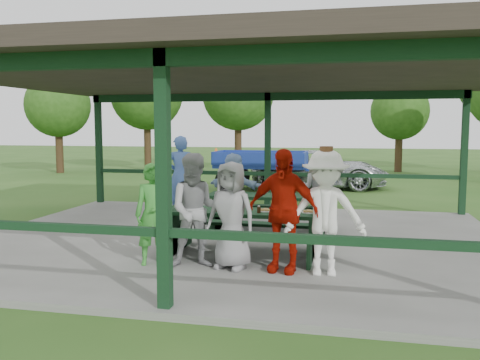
% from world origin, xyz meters
% --- Properties ---
extents(ground, '(90.00, 90.00, 0.00)m').
position_xyz_m(ground, '(0.00, 0.00, 0.00)').
color(ground, '#2A5319').
rests_on(ground, ground).
extents(concrete_slab, '(10.00, 8.00, 0.10)m').
position_xyz_m(concrete_slab, '(0.00, 0.00, 0.05)').
color(concrete_slab, slate).
rests_on(concrete_slab, ground).
extents(pavilion_structure, '(10.60, 8.60, 3.24)m').
position_xyz_m(pavilion_structure, '(0.00, 0.00, 3.17)').
color(pavilion_structure, black).
rests_on(pavilion_structure, concrete_slab).
extents(picnic_table_near, '(2.64, 1.39, 0.75)m').
position_xyz_m(picnic_table_near, '(0.39, -1.20, 0.58)').
color(picnic_table_near, black).
rests_on(picnic_table_near, concrete_slab).
extents(picnic_table_far, '(2.54, 1.39, 0.75)m').
position_xyz_m(picnic_table_far, '(0.53, 0.80, 0.57)').
color(picnic_table_far, black).
rests_on(picnic_table_far, concrete_slab).
extents(table_setting, '(2.41, 0.45, 0.10)m').
position_xyz_m(table_setting, '(0.44, -1.18, 0.88)').
color(table_setting, white).
rests_on(table_setting, picnic_table_near).
extents(contestant_green, '(0.67, 0.55, 1.57)m').
position_xyz_m(contestant_green, '(-0.84, -2.05, 0.89)').
color(contestant_green, '#368F30').
rests_on(contestant_green, concrete_slab).
extents(contestant_grey_left, '(1.00, 0.87, 1.74)m').
position_xyz_m(contestant_grey_left, '(-0.15, -2.04, 0.97)').
color(contestant_grey_left, '#959698').
rests_on(contestant_grey_left, concrete_slab).
extents(contestant_grey_mid, '(0.89, 0.69, 1.62)m').
position_xyz_m(contestant_grey_mid, '(0.38, -2.01, 0.91)').
color(contestant_grey_mid, gray).
rests_on(contestant_grey_mid, concrete_slab).
extents(contestant_red, '(1.13, 0.63, 1.82)m').
position_xyz_m(contestant_red, '(1.15, -2.00, 1.01)').
color(contestant_red, '#A01204').
rests_on(contestant_red, concrete_slab).
extents(contestant_white_fedora, '(1.21, 0.76, 1.85)m').
position_xyz_m(contestant_white_fedora, '(1.77, -2.05, 1.00)').
color(contestant_white_fedora, white).
rests_on(contestant_white_fedora, concrete_slab).
extents(spectator_lblue, '(1.51, 0.97, 1.56)m').
position_xyz_m(spectator_lblue, '(-0.39, 1.53, 0.88)').
color(spectator_lblue, '#7D9CC2').
rests_on(spectator_lblue, concrete_slab).
extents(spectator_blue, '(0.81, 0.65, 1.92)m').
position_xyz_m(spectator_blue, '(-1.90, 2.31, 1.06)').
color(spectator_blue, '#4264AD').
rests_on(spectator_blue, concrete_slab).
extents(spectator_grey, '(0.92, 0.81, 1.59)m').
position_xyz_m(spectator_grey, '(1.45, 1.71, 0.89)').
color(spectator_grey, '#9B9B9E').
rests_on(spectator_grey, concrete_slab).
extents(pickup_truck, '(4.93, 2.30, 1.37)m').
position_xyz_m(pickup_truck, '(1.03, 9.42, 0.68)').
color(pickup_truck, silver).
rests_on(pickup_truck, ground).
extents(farm_trailer, '(4.25, 1.90, 1.49)m').
position_xyz_m(farm_trailer, '(-0.91, 8.03, 0.74)').
color(farm_trailer, navy).
rests_on(farm_trailer, ground).
extents(tree_far_left, '(3.66, 3.66, 5.73)m').
position_xyz_m(tree_far_left, '(-8.05, 15.15, 3.88)').
color(tree_far_left, '#362515').
rests_on(tree_far_left, ground).
extents(tree_left, '(3.61, 3.61, 5.64)m').
position_xyz_m(tree_left, '(-3.50, 16.10, 3.82)').
color(tree_left, '#362515').
rests_on(tree_left, ground).
extents(tree_mid, '(2.81, 2.81, 4.40)m').
position_xyz_m(tree_mid, '(4.46, 16.84, 2.97)').
color(tree_mid, '#362515').
rests_on(tree_mid, ground).
extents(tree_edge_left, '(3.07, 3.07, 4.80)m').
position_xyz_m(tree_edge_left, '(-11.65, 12.86, 3.24)').
color(tree_edge_left, '#362515').
rests_on(tree_edge_left, ground).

